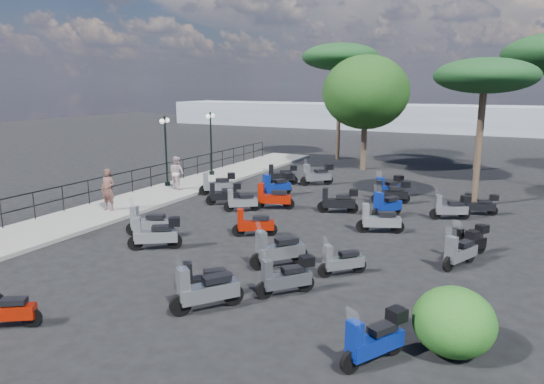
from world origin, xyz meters
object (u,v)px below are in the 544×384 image
at_px(scooter_2, 149,223).
at_px(scooter_25, 451,208).
at_px(scooter_20, 386,206).
at_px(scooter_16, 206,281).
at_px(scooter_17, 286,277).
at_px(scooter_26, 480,205).
at_px(lamp_post_2, 211,139).
at_px(scooter_21, 391,193).
at_px(lamp_post_1, 166,147).
at_px(scooter_23, 461,251).
at_px(scooter_5, 282,175).
at_px(scooter_13, 273,198).
at_px(woman, 108,190).
at_px(scooter_3, 224,194).
at_px(scooter_19, 379,220).
at_px(scooter_24, 469,242).
at_px(scooter_14, 338,201).
at_px(scooter_15, 389,188).
at_px(scooter_22, 375,340).
at_px(scooter_9, 277,186).
at_px(broadleaf_tree, 366,92).
at_px(pine_2, 340,57).
at_px(scooter_0, 3,311).
at_px(scooter_12, 278,250).
at_px(scooter_4, 218,184).
at_px(scooter_18, 341,262).
at_px(pine_0, 484,74).
at_px(scooter_11, 205,291).
at_px(scooter_1, 155,234).
at_px(scooter_10, 317,175).
at_px(scooter_8, 241,202).

distance_m(scooter_2, scooter_25, 11.80).
bearing_deg(scooter_20, scooter_16, 100.61).
bearing_deg(scooter_17, scooter_26, -68.28).
relative_size(lamp_post_2, scooter_21, 2.23).
distance_m(lamp_post_1, scooter_23, 15.94).
distance_m(scooter_5, scooter_13, 5.35).
height_order(woman, scooter_3, woman).
relative_size(scooter_19, scooter_24, 1.21).
bearing_deg(scooter_14, scooter_15, -39.59).
bearing_deg(scooter_3, scooter_22, -172.20).
bearing_deg(scooter_9, scooter_13, 139.98).
bearing_deg(scooter_14, scooter_23, -149.34).
relative_size(scooter_26, broadleaf_tree, 0.20).
xyz_separation_m(scooter_22, scooter_25, (0.01, 11.58, -0.00)).
bearing_deg(scooter_14, woman, 96.82).
bearing_deg(scooter_23, lamp_post_2, -6.23).
xyz_separation_m(scooter_17, pine_2, (-6.62, 23.08, 6.73)).
distance_m(scooter_0, scooter_12, 7.17).
relative_size(scooter_4, broadleaf_tree, 0.23).
relative_size(scooter_5, scooter_14, 1.01).
height_order(scooter_5, scooter_26, scooter_5).
bearing_deg(scooter_2, scooter_18, -115.98).
xyz_separation_m(scooter_5, pine_0, (9.06, 9.62, 5.42)).
distance_m(scooter_4, scooter_18, 11.32).
xyz_separation_m(scooter_13, scooter_17, (4.29, -7.83, -0.01)).
bearing_deg(scooter_5, scooter_11, 175.31).
bearing_deg(scooter_23, scooter_12, 51.62).
relative_size(scooter_5, scooter_26, 1.16).
relative_size(woman, scooter_22, 1.19).
xyz_separation_m(scooter_16, scooter_26, (5.66, 11.76, 0.02)).
relative_size(scooter_1, scooter_3, 1.11).
relative_size(scooter_11, scooter_13, 0.88).
bearing_deg(scooter_17, pine_0, -55.65).
distance_m(scooter_5, scooter_10, 1.92).
distance_m(woman, scooter_18, 11.16).
relative_size(scooter_5, scooter_12, 1.11).
xyz_separation_m(scooter_9, scooter_13, (0.92, -2.24, -0.05)).
bearing_deg(scooter_25, scooter_12, 126.52).
height_order(scooter_13, scooter_23, scooter_13).
bearing_deg(scooter_18, scooter_25, -61.07).
xyz_separation_m(lamp_post_1, scooter_18, (12.05, -7.37, -1.78)).
bearing_deg(pine_2, scooter_8, -85.41).
bearing_deg(scooter_4, lamp_post_2, 5.08).
relative_size(scooter_2, pine_0, 0.24).
relative_size(scooter_1, scooter_18, 1.28).
relative_size(scooter_5, scooter_17, 1.28).
bearing_deg(scooter_17, scooter_0, 83.68).
distance_m(scooter_1, scooter_15, 11.89).
relative_size(scooter_1, scooter_17, 1.17).
relative_size(scooter_9, scooter_14, 1.01).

